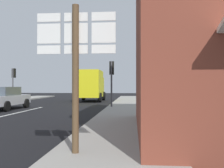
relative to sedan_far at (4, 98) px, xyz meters
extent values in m
plane|color=black|center=(1.83, -0.07, -0.76)|extent=(80.00, 80.00, 0.00)
cube|color=gray|center=(7.99, -2.07, -0.69)|extent=(2.75, 44.00, 0.14)
cube|color=#B7BABF|center=(0.00, 0.07, -0.14)|extent=(1.79, 4.22, 0.60)
cube|color=#47515B|center=(0.00, -0.18, 0.43)|extent=(1.57, 2.11, 0.55)
cylinder|color=black|center=(-0.86, 1.43, -0.44)|extent=(0.23, 0.64, 0.64)
cylinder|color=black|center=(0.89, 1.41, -0.44)|extent=(0.23, 0.64, 0.64)
cylinder|color=black|center=(0.86, -1.29, -0.44)|extent=(0.23, 0.64, 0.64)
cube|color=yellow|center=(4.14, 8.74, 0.99)|extent=(2.23, 3.72, 2.60)
cube|color=yellow|center=(4.12, 11.24, 0.69)|extent=(2.10, 1.32, 2.00)
cube|color=#47515B|center=(4.12, 11.29, 1.49)|extent=(1.76, 0.11, 0.70)
cylinder|color=black|center=(3.02, 11.19, -0.31)|extent=(0.29, 0.90, 0.90)
cylinder|color=black|center=(5.22, 11.20, -0.31)|extent=(0.29, 0.90, 0.90)
cylinder|color=black|center=(3.05, 7.79, -0.31)|extent=(0.29, 0.90, 0.90)
cylinder|color=black|center=(5.25, 7.80, -0.31)|extent=(0.29, 0.90, 0.90)
cylinder|color=brown|center=(7.18, -10.60, 0.84)|extent=(0.14, 0.14, 3.20)
cube|color=white|center=(6.60, -10.55, 2.20)|extent=(0.50, 0.03, 0.18)
cube|color=black|center=(6.60, -10.53, 2.20)|extent=(0.43, 0.01, 0.13)
cube|color=white|center=(6.60, -10.55, 1.86)|extent=(0.50, 0.03, 0.42)
cube|color=black|center=(6.60, -10.53, 1.86)|extent=(0.43, 0.01, 0.32)
cube|color=white|center=(6.60, -10.55, 1.52)|extent=(0.50, 0.03, 0.18)
cube|color=black|center=(6.60, -10.53, 1.52)|extent=(0.43, 0.01, 0.13)
cube|color=white|center=(7.18, -10.55, 2.20)|extent=(0.50, 0.03, 0.18)
cube|color=black|center=(7.18, -10.53, 2.20)|extent=(0.43, 0.01, 0.13)
cube|color=white|center=(7.18, -10.55, 1.86)|extent=(0.50, 0.03, 0.42)
cube|color=black|center=(7.18, -10.53, 1.86)|extent=(0.43, 0.01, 0.32)
cube|color=white|center=(7.18, -10.55, 1.52)|extent=(0.50, 0.03, 0.18)
cube|color=black|center=(7.18, -10.53, 1.52)|extent=(0.43, 0.01, 0.13)
cube|color=white|center=(7.76, -10.55, 2.20)|extent=(0.50, 0.03, 0.18)
cube|color=black|center=(7.76, -10.53, 2.20)|extent=(0.43, 0.01, 0.13)
cube|color=white|center=(7.76, -10.55, 1.86)|extent=(0.50, 0.03, 0.42)
cube|color=black|center=(7.76, -10.53, 1.86)|extent=(0.43, 0.01, 0.32)
cube|color=white|center=(7.76, -10.55, 1.52)|extent=(0.50, 0.03, 0.18)
cube|color=black|center=(7.76, -10.53, 1.52)|extent=(0.43, 0.01, 0.13)
cylinder|color=#47474C|center=(6.91, 1.17, 0.84)|extent=(0.12, 0.12, 3.20)
cube|color=black|center=(6.91, 1.37, 1.99)|extent=(0.30, 0.28, 0.90)
sphere|color=#360303|center=(6.91, 1.51, 2.26)|extent=(0.18, 0.18, 0.18)
sphere|color=orange|center=(6.91, 1.51, 1.98)|extent=(0.18, 0.18, 0.18)
sphere|color=black|center=(6.91, 1.51, 1.70)|extent=(0.18, 0.18, 0.18)
cylinder|color=#47474C|center=(-3.25, 7.81, 0.86)|extent=(0.12, 0.12, 3.25)
cube|color=black|center=(-3.25, 8.01, 2.04)|extent=(0.30, 0.28, 0.90)
sphere|color=#360303|center=(-3.25, 8.15, 2.31)|extent=(0.18, 0.18, 0.18)
sphere|color=orange|center=(-3.25, 8.15, 2.03)|extent=(0.18, 0.18, 0.18)
sphere|color=black|center=(-3.25, 8.15, 1.75)|extent=(0.18, 0.18, 0.18)
camera|label=1|loc=(8.37, -15.73, 0.75)|focal=40.53mm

